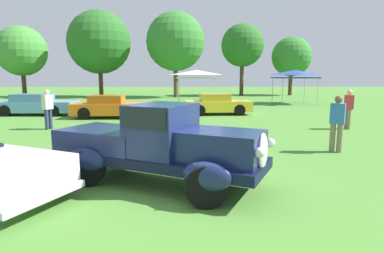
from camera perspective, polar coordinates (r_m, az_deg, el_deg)
The scene contains 15 objects.
ground_plane at distance 6.96m, azimuth -2.51°, elevation -10.14°, with size 120.00×120.00×0.00m, color #4C8433.
feature_pickup_truck at distance 6.81m, azimuth -5.83°, elevation -3.02°, with size 4.68×3.32×1.70m.
show_car_skyblue at distance 21.03m, azimuth -25.78°, elevation 3.47°, with size 4.65×1.89×1.22m.
show_car_orange at distance 18.17m, azimuth -14.24°, elevation 3.36°, with size 3.97×1.74×1.22m.
show_car_yellow at distance 19.25m, azimuth 4.41°, elevation 3.90°, with size 3.92×1.91×1.22m.
spectator_near_truck at distance 15.37m, azimuth 25.73°, elevation 2.96°, with size 0.26×0.41×1.69m.
spectator_between_cars at distance 10.56m, azimuth 24.08°, elevation 0.74°, with size 0.47×0.42×1.69m.
spectator_by_row at distance 15.12m, azimuth -23.95°, elevation 2.99°, with size 0.39×0.46×1.69m.
canopy_tent_left_field at distance 26.19m, azimuth 0.74°, elevation 9.25°, with size 3.11×3.11×2.71m.
canopy_tent_center_field at distance 27.82m, azimuth 17.57°, elevation 8.82°, with size 3.07×3.07×2.71m.
treeline_far_left at distance 38.81m, azimuth -27.70°, elevation 11.62°, with size 5.13×5.13×7.35m.
treeline_mid_left at distance 36.34m, azimuth -15.94°, elevation 13.98°, with size 6.54×6.54×8.97m.
treeline_center at distance 34.72m, azimuth -2.92°, elevation 14.63°, with size 6.04×6.04×8.77m.
treeline_mid_right at distance 37.92m, azimuth 8.82°, elevation 13.83°, with size 4.77×4.77×8.00m.
treeline_far_right at distance 39.94m, azimuth 17.04°, elevation 11.62°, with size 4.51×4.51×6.69m.
Camera 1 is at (0.09, -6.58, 2.27)m, focal length 30.45 mm.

